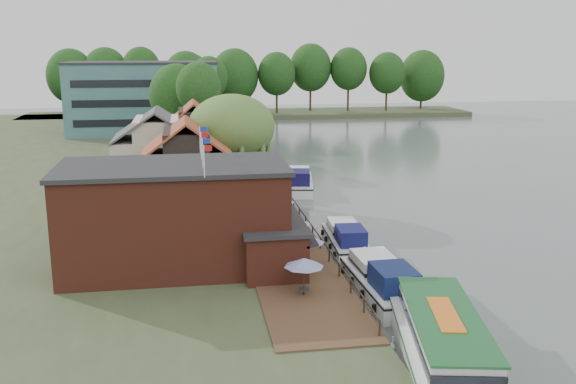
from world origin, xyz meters
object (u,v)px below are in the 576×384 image
willow (232,147)px  tour_boat (447,349)px  hotel_block (143,97)px  cruiser_1 (346,235)px  umbrella_1 (308,252)px  cruiser_2 (299,179)px  umbrella_4 (278,220)px  pub (204,215)px  umbrella_0 (304,276)px  cruiser_0 (382,276)px  umbrella_3 (296,232)px  cottage_c (194,137)px  swan (391,346)px  umbrella_2 (289,247)px  umbrella_5 (282,210)px  cottage_b (158,150)px  cottage_a (187,167)px

willow → tour_boat: (7.71, -35.92, -4.63)m
hotel_block → cruiser_1: (19.43, -66.14, -6.00)m
umbrella_1 → cruiser_1: 8.33m
cruiser_1 → cruiser_2: size_ratio=0.89×
umbrella_4 → cruiser_1: bearing=-13.2°
pub → umbrella_1: size_ratio=8.42×
umbrella_0 → cruiser_0: 5.91m
willow → umbrella_3: willow is taller
pub → cruiser_0: pub is taller
cottage_c → swan: size_ratio=19.32×
willow → umbrella_2: bearing=-83.6°
hotel_block → umbrella_1: size_ratio=10.69×
umbrella_4 → umbrella_5: bearing=75.7°
pub → umbrella_5: (6.89, 9.45, -2.36)m
umbrella_2 → umbrella_5: same height
umbrella_1 → umbrella_4: same height
pub → umbrella_0: pub is taller
tour_boat → willow: bearing=113.4°
pub → tour_boat: bearing=-54.8°
swan → umbrella_1: bearing=103.5°
umbrella_0 → tour_boat: size_ratio=0.17×
cruiser_1 → swan: bearing=-93.1°
hotel_block → cruiser_2: bearing=-66.4°
cottage_c → umbrella_0: bearing=-81.9°
swan → willow: bearing=100.4°
cottage_b → willow: willow is taller
cottage_b → cruiser_2: size_ratio=0.90×
pub → cottage_a: (-1.00, 15.00, 0.60)m
cottage_a → cruiser_0: cottage_a is taller
umbrella_2 → tour_boat: bearing=-70.4°
cottage_a → umbrella_5: (7.89, -5.55, -2.96)m
umbrella_1 → cruiser_0: (4.38, -2.97, -0.97)m
umbrella_5 → swan: bearing=-83.3°
umbrella_0 → cottage_b: bearing=107.1°
swan → cottage_b: bearing=109.7°
umbrella_4 → cruiser_1: (5.39, -1.26, -1.14)m
cottage_a → umbrella_5: cottage_a is taller
cottage_a → cruiser_0: bearing=-58.4°
cruiser_2 → tour_boat: 42.54m
hotel_block → cruiser_0: (19.35, -76.05, -5.83)m
cruiser_0 → tour_boat: size_ratio=0.74×
tour_boat → cottage_b: bearing=121.7°
cottage_a → tour_boat: 33.44m
tour_boat → umbrella_2: bearing=120.9°
umbrella_1 → umbrella_0: bearing=-104.1°
hotel_block → umbrella_3: hotel_block is taller
cottage_c → umbrella_5: 25.67m
umbrella_0 → umbrella_5: 16.28m
pub → cruiser_1: size_ratio=2.10×
swan → cruiser_2: bearing=87.2°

